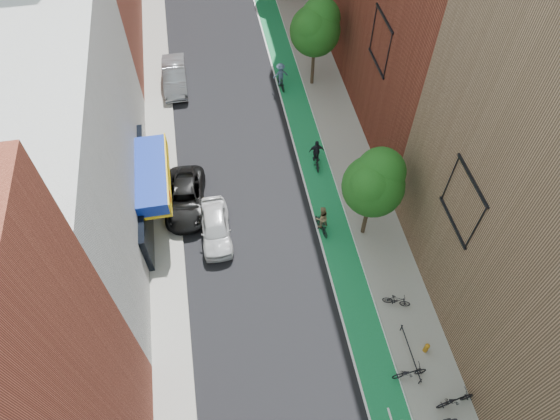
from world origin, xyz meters
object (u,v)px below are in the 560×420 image
parked_car_black (185,198)px  cyclist_lane_mid (316,156)px  cyclist_lane_far (281,77)px  cyclist_lane_near (322,221)px  parked_car_silver (175,76)px  parked_car_white (216,227)px  fire_hydrant (427,348)px

parked_car_black → cyclist_lane_mid: cyclist_lane_mid is taller
cyclist_lane_far → cyclist_lane_near: bearing=80.6°
parked_car_black → cyclist_lane_near: bearing=-17.6°
parked_car_silver → cyclist_lane_far: size_ratio=2.30×
parked_car_white → parked_car_silver: (-1.60, 14.37, 0.06)m
cyclist_lane_mid → cyclist_lane_far: 8.20m
fire_hydrant → parked_car_black: bearing=134.1°
fire_hydrant → cyclist_lane_far: bearing=99.1°
fire_hydrant → parked_car_white: bearing=136.7°
cyclist_lane_near → cyclist_lane_far: bearing=-103.0°
parked_car_silver → cyclist_lane_near: 17.01m
parked_car_white → fire_hydrant: size_ratio=5.93×
cyclist_lane_mid → fire_hydrant: bearing=105.0°
parked_car_white → fire_hydrant: bearing=-43.0°
parked_car_black → parked_car_silver: size_ratio=1.04×
parked_car_white → cyclist_lane_far: bearing=64.2°
parked_car_silver → cyclist_lane_mid: size_ratio=2.38×
cyclist_lane_far → fire_hydrant: cyclist_lane_far is taller
cyclist_lane_mid → parked_car_black: bearing=16.8°
parked_car_silver → cyclist_lane_near: bearing=-62.0°
parked_car_white → cyclist_lane_mid: bearing=32.6°
parked_car_black → cyclist_lane_mid: bearing=17.8°
cyclist_lane_mid → cyclist_lane_far: bearing=-79.5°
parked_car_white → fire_hydrant: (9.68, -9.11, -0.20)m
cyclist_lane_far → parked_car_silver: bearing=-21.9°
parked_car_white → parked_car_silver: bearing=96.7°
parked_car_black → cyclist_lane_far: size_ratio=2.39×
cyclist_lane_mid → fire_hydrant: (2.59, -13.59, -0.21)m
parked_car_black → cyclist_lane_far: 12.76m
cyclist_lane_near → fire_hydrant: bearing=99.6°
cyclist_lane_far → parked_car_black: bearing=42.9°
parked_car_black → cyclist_lane_near: 8.46m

